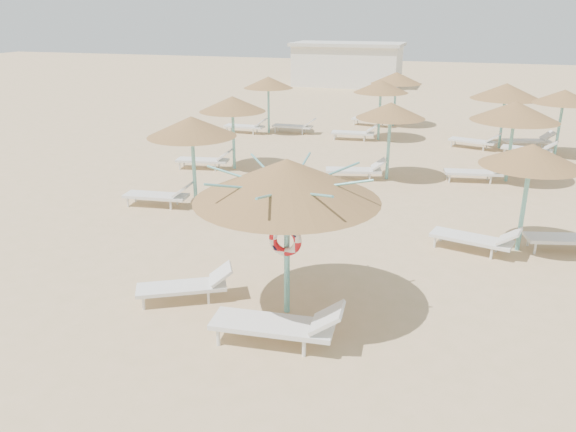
% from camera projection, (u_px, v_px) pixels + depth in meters
% --- Properties ---
extents(ground, '(120.00, 120.00, 0.00)m').
position_uv_depth(ground, '(279.00, 307.00, 11.04)').
color(ground, tan).
rests_on(ground, ground).
extents(main_palapa, '(3.39, 3.39, 3.04)m').
position_uv_depth(main_palapa, '(287.00, 180.00, 9.97)').
color(main_palapa, '#6AB8B4').
rests_on(main_palapa, ground).
extents(lounger_main_a, '(1.94, 1.40, 0.69)m').
position_uv_depth(lounger_main_a, '(188.00, 285.00, 11.20)').
color(lounger_main_a, silver).
rests_on(lounger_main_a, ground).
extents(lounger_main_b, '(2.35, 0.87, 0.83)m').
position_uv_depth(lounger_main_b, '(281.00, 324.00, 9.68)').
color(lounger_main_b, silver).
rests_on(lounger_main_b, ground).
extents(palapa_field, '(18.92, 17.49, 2.72)m').
position_uv_depth(palapa_field, '(442.00, 107.00, 19.90)').
color(palapa_field, '#6AB8B4').
rests_on(palapa_field, ground).
extents(service_hut, '(8.40, 4.40, 3.25)m').
position_uv_depth(service_hut, '(347.00, 64.00, 43.53)').
color(service_hut, silver).
rests_on(service_hut, ground).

